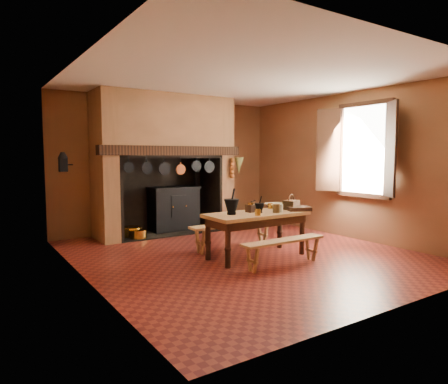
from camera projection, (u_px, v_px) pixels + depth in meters
name	position (u px, v px, depth m)	size (l,w,h in m)	color
floor	(244.00, 254.00, 6.49)	(5.50, 5.50, 0.00)	maroon
ceiling	(244.00, 78.00, 6.24)	(5.50, 5.50, 0.00)	silver
back_wall	(169.00, 165.00, 8.65)	(5.00, 0.02, 2.80)	brown
wall_left	(83.00, 171.00, 4.99)	(0.02, 5.50, 2.80)	brown
wall_right	(348.00, 166.00, 7.74)	(0.02, 5.50, 2.80)	brown
wall_front	(403.00, 175.00, 4.08)	(5.00, 0.02, 2.80)	brown
chimney_breast	(165.00, 145.00, 8.08)	(2.95, 0.96, 2.80)	brown
iron_range	(174.00, 208.00, 8.46)	(1.12, 0.55, 1.60)	black
hearth_pans	(133.00, 233.00, 7.75)	(0.51, 0.62, 0.20)	gold
hanging_pans	(174.00, 168.00, 7.69)	(1.92, 0.29, 0.27)	black
onion_string	(232.00, 168.00, 8.41)	(0.12, 0.10, 0.46)	#975A1B
herb_bunch	(239.00, 166.00, 8.50)	(0.20, 0.20, 0.35)	olive
window	(360.00, 150.00, 7.29)	(0.39, 1.75, 1.76)	white
wall_coffee_mill	(63.00, 161.00, 6.32)	(0.23, 0.16, 0.31)	black
work_table	(256.00, 220.00, 6.25)	(1.63, 0.72, 0.71)	tan
bench_front	(284.00, 246.00, 5.75)	(1.39, 0.24, 0.39)	tan
bench_back	(233.00, 230.00, 6.80)	(1.59, 0.28, 0.45)	tan
mortar_large	(232.00, 206.00, 6.03)	(0.23, 0.23, 0.39)	black
mortar_small	(260.00, 207.00, 6.19)	(0.15, 0.15, 0.26)	black
coffee_grinder	(251.00, 208.00, 6.28)	(0.17, 0.14, 0.19)	#321910
brass_mug_a	(258.00, 212.00, 5.92)	(0.09, 0.09, 0.10)	gold
brass_mug_b	(270.00, 206.00, 6.71)	(0.08, 0.08, 0.09)	gold
mixing_bowl	(275.00, 205.00, 6.81)	(0.32, 0.32, 0.08)	beige
stoneware_crock	(276.00, 208.00, 6.22)	(0.11, 0.11, 0.14)	brown
glass_jar	(281.00, 208.00, 6.27)	(0.07, 0.07, 0.12)	beige
wicker_basket	(291.00, 204.00, 6.61)	(0.32, 0.28, 0.26)	#522A18
wooden_tray	(299.00, 209.00, 6.46)	(0.36, 0.26, 0.06)	#321910
brass_cup	(279.00, 208.00, 6.37)	(0.12, 0.12, 0.10)	gold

